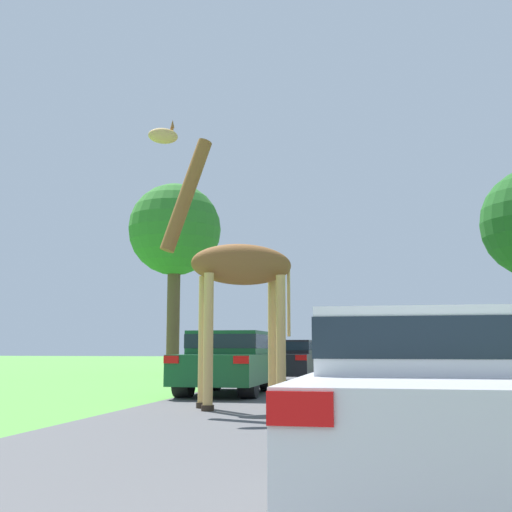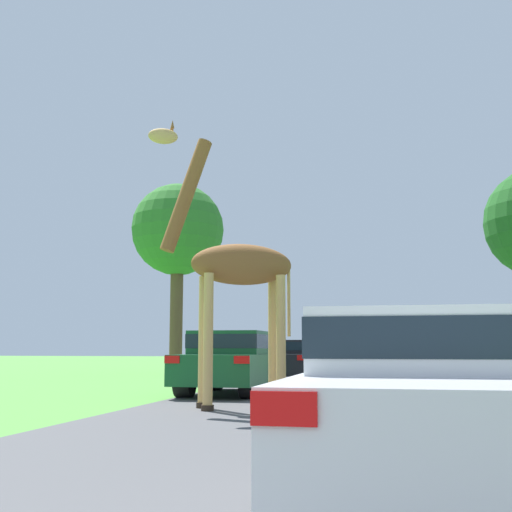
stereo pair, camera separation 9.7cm
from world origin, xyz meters
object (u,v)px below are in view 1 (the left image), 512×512
Objects in this scene: car_lead_maroon at (431,398)px; car_verge_right at (229,361)px; giraffe_near_road at (234,271)px; car_far_ahead at (469,376)px; car_queue_left at (438,362)px; tree_centre_back at (175,231)px; car_queue_right at (329,357)px; car_rear_follower at (287,360)px.

car_lead_maroon is 11.06m from car_verge_right.
car_far_ahead is (3.97, -1.68, -1.85)m from giraffe_near_road.
car_far_ahead is at bearing -138.82° from giraffe_near_road.
giraffe_near_road reaches higher than car_queue_left.
tree_centre_back is at bearing 113.72° from car_lead_maroon.
car_far_ahead is 7.28m from car_verge_right.
car_queue_left is at bearing 89.08° from car_far_ahead.
car_queue_right reaches higher than car_rear_follower.
car_queue_left is at bearing -31.81° from car_rear_follower.
car_far_ahead is (0.84, 4.94, -0.04)m from car_lead_maroon.
car_queue_right is 1.05× the size of car_rear_follower.
car_verge_right is at bearing -154.97° from car_queue_left.
giraffe_near_road is 4.69m from car_far_ahead.
car_queue_left is 1.00× the size of car_far_ahead.
giraffe_near_road is at bearing 115.25° from car_lead_maroon.
car_lead_maroon is 21.47m from car_queue_right.
giraffe_near_road is 1.28× the size of car_lead_maroon.
tree_centre_back reaches higher than car_queue_left.
car_queue_left is (0.97, 12.64, -0.01)m from car_lead_maroon.
car_rear_follower is at bearing 148.19° from car_queue_left.
car_verge_right reaches higher than car_lead_maroon.
car_verge_right is at bearing 111.85° from car_lead_maroon.
giraffe_near_road reaches higher than car_queue_right.
tree_centre_back reaches higher than car_verge_right.
car_queue_left is 5.61m from car_verge_right.
car_far_ahead is at bearing -77.82° from car_queue_right.
car_verge_right is at bearing -97.37° from car_queue_right.
car_rear_follower is 0.54× the size of tree_centre_back.
car_lead_maroon reaches higher than car_far_ahead.
giraffe_near_road is 1.16× the size of car_queue_right.
tree_centre_back reaches higher than car_rear_follower.
car_queue_left is at bearing 25.03° from car_verge_right.
giraffe_near_road reaches higher than car_far_ahead.
car_lead_maroon is 0.95× the size of car_queue_left.
car_far_ahead is at bearing -90.92° from car_queue_left.
car_verge_right is at bearing -10.60° from giraffe_near_road.
tree_centre_back reaches higher than car_queue_right.
car_far_ahead is (3.53, -16.36, -0.04)m from car_queue_right.
car_queue_left is at bearing -39.98° from tree_centre_back.
tree_centre_back is at bearing 121.95° from car_far_ahead.
tree_centre_back is (-9.35, 21.29, 5.41)m from car_lead_maroon.
car_lead_maroon is 0.94× the size of car_far_ahead.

